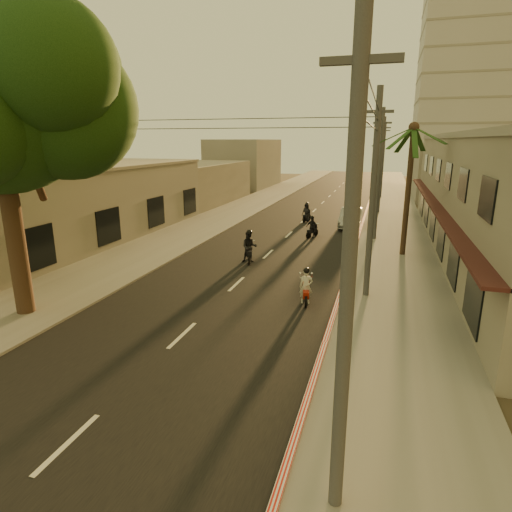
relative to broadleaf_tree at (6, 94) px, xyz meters
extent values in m
plane|color=#383023|center=(6.61, -2.14, -8.48)|extent=(160.00, 160.00, 0.00)
cube|color=black|center=(6.61, 17.86, -8.47)|extent=(10.00, 140.00, 0.02)
cube|color=slate|center=(14.11, 17.86, -8.42)|extent=(5.00, 140.00, 0.12)
cube|color=slate|center=(-0.89, 17.86, -8.42)|extent=(5.00, 140.00, 0.12)
cube|color=red|center=(11.71, 12.86, -8.38)|extent=(0.20, 60.00, 0.20)
cube|color=gray|center=(20.61, 15.86, -4.98)|extent=(8.00, 34.00, 7.00)
cube|color=#3C1918|center=(16.31, 15.86, -5.38)|extent=(0.80, 34.00, 0.12)
cube|color=gray|center=(-7.39, 11.86, -5.98)|extent=(8.00, 24.00, 5.00)
cube|color=gray|center=(-7.39, 11.86, -3.38)|extent=(8.20, 24.20, 0.20)
cube|color=#B7B5B2|center=(22.61, 53.86, 5.52)|extent=(12.00, 12.00, 28.00)
cylinder|color=black|center=(-0.39, -0.14, -5.48)|extent=(0.70, 0.70, 6.00)
cylinder|color=black|center=(0.41, 0.26, -2.48)|extent=(1.22, 2.17, 3.04)
sphere|color=black|center=(1.81, 0.86, -0.48)|extent=(5.20, 5.20, 5.20)
sphere|color=black|center=(2.61, -0.64, 0.72)|extent=(4.40, 4.40, 4.40)
sphere|color=black|center=(0.81, 2.26, 1.12)|extent=(4.40, 4.40, 4.40)
cylinder|color=black|center=(14.61, 13.86, -4.68)|extent=(0.32, 0.32, 7.60)
sphere|color=black|center=(14.61, 13.86, -0.88)|extent=(0.60, 0.60, 0.60)
cylinder|color=#38383A|center=(12.81, -6.14, -3.98)|extent=(0.26, 0.26, 9.00)
cube|color=#38383A|center=(12.81, -6.14, -0.48)|extent=(1.20, 0.12, 0.12)
cylinder|color=#38383A|center=(12.81, 5.86, -3.98)|extent=(0.26, 0.26, 9.00)
cube|color=#38383A|center=(12.81, 5.86, -0.48)|extent=(1.20, 0.12, 0.12)
cylinder|color=#38383A|center=(12.81, 17.86, -3.98)|extent=(0.26, 0.26, 9.00)
cube|color=#38383A|center=(12.81, 17.86, -0.48)|extent=(1.20, 0.12, 0.12)
cylinder|color=#38383A|center=(12.81, 29.86, -3.98)|extent=(0.26, 0.26, 9.00)
cube|color=#38383A|center=(12.81, 29.86, -0.48)|extent=(1.20, 0.12, 0.12)
cylinder|color=#38383A|center=(12.81, 41.86, -3.98)|extent=(0.26, 0.26, 9.00)
cube|color=#38383A|center=(12.81, 41.86, -0.48)|extent=(1.20, 0.12, 0.12)
cube|color=gray|center=(20.61, 42.86, -5.48)|extent=(8.00, 14.00, 6.00)
cube|color=gray|center=(-7.39, 31.86, -6.28)|extent=(8.00, 14.00, 4.40)
cube|color=gray|center=(-7.39, 49.86, -4.98)|extent=(8.00, 14.00, 7.00)
cylinder|color=black|center=(10.22, 4.96, -8.22)|extent=(0.19, 0.52, 0.51)
cylinder|color=black|center=(10.44, 3.83, -8.22)|extent=(0.19, 0.52, 0.51)
cube|color=#9B1C0B|center=(10.34, 4.33, -7.97)|extent=(0.45, 1.04, 0.28)
cube|color=#9B1C0B|center=(10.25, 4.78, -7.83)|extent=(0.29, 0.14, 0.55)
cylinder|color=silver|center=(10.23, 4.88, -7.51)|extent=(0.50, 0.14, 0.04)
imported|color=beige|center=(10.34, 4.33, -7.70)|extent=(0.70, 0.58, 1.54)
sphere|color=black|center=(10.34, 4.33, -6.98)|extent=(0.28, 0.28, 0.28)
sphere|color=silver|center=(9.98, 4.82, -7.28)|extent=(0.11, 0.11, 0.11)
sphere|color=silver|center=(10.49, 4.92, -7.28)|extent=(0.11, 0.11, 0.11)
cylinder|color=black|center=(5.80, 10.59, -8.17)|extent=(0.28, 0.61, 0.61)
cylinder|color=black|center=(6.19, 9.29, -8.17)|extent=(0.28, 0.61, 0.61)
cube|color=black|center=(6.02, 9.86, -7.88)|extent=(0.63, 1.23, 0.33)
cube|color=black|center=(5.87, 10.38, -7.71)|extent=(0.34, 0.20, 0.65)
cylinder|color=silver|center=(5.83, 10.51, -7.33)|extent=(0.58, 0.21, 0.04)
imported|color=black|center=(6.02, 9.86, -7.56)|extent=(1.26, 1.17, 1.83)
sphere|color=black|center=(6.02, 9.86, -6.70)|extent=(0.33, 0.33, 0.33)
cylinder|color=black|center=(8.63, 18.00, -8.22)|extent=(0.26, 0.52, 0.51)
cylinder|color=black|center=(8.24, 16.92, -8.22)|extent=(0.26, 0.52, 0.51)
cube|color=black|center=(8.41, 17.40, -7.97)|extent=(0.59, 1.04, 0.28)
cube|color=black|center=(8.57, 17.83, -7.83)|extent=(0.29, 0.18, 0.55)
cylinder|color=silver|center=(8.61, 17.94, -7.51)|extent=(0.49, 0.21, 0.04)
imported|color=black|center=(8.41, 17.40, -7.70)|extent=(1.15, 0.96, 1.54)
sphere|color=black|center=(8.41, 17.40, -6.98)|extent=(0.28, 0.28, 0.28)
cylinder|color=black|center=(7.05, 24.19, -8.21)|extent=(0.20, 0.55, 0.54)
cylinder|color=black|center=(6.81, 23.01, -8.21)|extent=(0.20, 0.55, 0.54)
cube|color=black|center=(6.92, 23.53, -7.95)|extent=(0.47, 1.09, 0.29)
cube|color=black|center=(7.01, 24.01, -7.80)|extent=(0.30, 0.15, 0.58)
cylinder|color=silver|center=(7.03, 24.12, -7.47)|extent=(0.53, 0.14, 0.04)
imported|color=black|center=(6.92, 23.53, -7.67)|extent=(0.98, 0.81, 1.62)
sphere|color=black|center=(6.92, 23.53, -6.91)|extent=(0.29, 0.29, 0.29)
cylinder|color=black|center=(11.02, 29.33, -8.20)|extent=(0.26, 0.56, 0.56)
cylinder|color=black|center=(10.65, 28.14, -8.20)|extent=(0.26, 0.56, 0.56)
cube|color=black|center=(10.81, 28.66, -7.93)|extent=(0.59, 1.13, 0.30)
cube|color=black|center=(10.96, 29.14, -7.78)|extent=(0.32, 0.18, 0.60)
cylinder|color=silver|center=(11.00, 29.25, -7.43)|extent=(0.54, 0.20, 0.04)
imported|color=black|center=(10.81, 28.66, -7.64)|extent=(1.44, 1.24, 1.68)
sphere|color=black|center=(10.81, 28.66, -6.85)|extent=(0.30, 0.30, 0.30)
imported|color=gray|center=(10.81, 22.16, -7.70)|extent=(1.64, 4.68, 1.54)
camera|label=1|loc=(13.28, -13.03, -1.61)|focal=30.00mm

